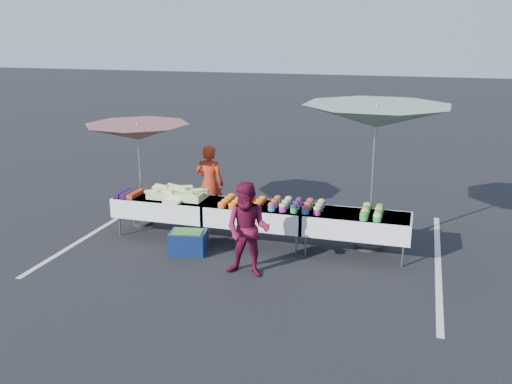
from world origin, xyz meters
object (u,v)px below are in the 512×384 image
(table_right, at_px, (356,223))
(storage_bin, at_px, (188,242))
(umbrella_left, at_px, (138,133))
(umbrella_right, at_px, (376,117))
(customer, at_px, (248,230))
(vendor, at_px, (210,184))
(table_left, at_px, (165,206))
(table_center, at_px, (256,214))

(table_right, distance_m, storage_bin, 2.94)
(umbrella_left, xyz_separation_m, umbrella_right, (4.50, -0.00, 0.49))
(table_right, relative_size, umbrella_right, 0.57)
(table_right, relative_size, customer, 1.21)
(vendor, relative_size, storage_bin, 2.33)
(storage_bin, bearing_deg, table_right, 4.80)
(customer, bearing_deg, table_left, 148.87)
(storage_bin, bearing_deg, umbrella_left, 132.63)
(table_center, xyz_separation_m, umbrella_right, (2.00, 0.40, 1.79))
(table_left, bearing_deg, umbrella_left, 150.26)
(table_center, distance_m, umbrella_left, 2.84)
(umbrella_left, relative_size, storage_bin, 3.61)
(umbrella_right, bearing_deg, table_right, -116.94)
(umbrella_left, relative_size, umbrella_right, 0.76)
(table_center, bearing_deg, table_right, 0.00)
(table_right, bearing_deg, storage_bin, -165.40)
(customer, xyz_separation_m, umbrella_right, (1.75, 1.72, 1.60))
(umbrella_right, distance_m, storage_bin, 3.89)
(table_left, relative_size, table_center, 1.00)
(vendor, relative_size, umbrella_left, 0.65)
(vendor, bearing_deg, table_right, 161.90)
(table_left, height_order, table_center, same)
(table_center, relative_size, storage_bin, 2.71)
(table_center, bearing_deg, table_left, 180.00)
(table_center, bearing_deg, umbrella_right, 11.29)
(vendor, height_order, storage_bin, vendor)
(vendor, height_order, customer, vendor)
(table_left, bearing_deg, vendor, 61.55)
(customer, distance_m, umbrella_left, 3.44)
(table_right, xyz_separation_m, vendor, (-3.07, 0.99, 0.22))
(table_center, bearing_deg, storage_bin, -144.33)
(customer, bearing_deg, vendor, 125.00)
(table_left, relative_size, storage_bin, 2.71)
(table_right, bearing_deg, umbrella_right, 63.06)
(table_center, relative_size, table_right, 1.00)
(umbrella_left, distance_m, umbrella_right, 4.53)
(table_left, xyz_separation_m, table_center, (1.80, 0.00, 0.00))
(umbrella_left, xyz_separation_m, storage_bin, (1.48, -1.14, -1.67))
(table_right, xyz_separation_m, umbrella_right, (0.20, 0.40, 1.79))
(table_right, relative_size, vendor, 1.16)
(table_right, relative_size, umbrella_left, 0.75)
(table_center, bearing_deg, vendor, 142.04)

